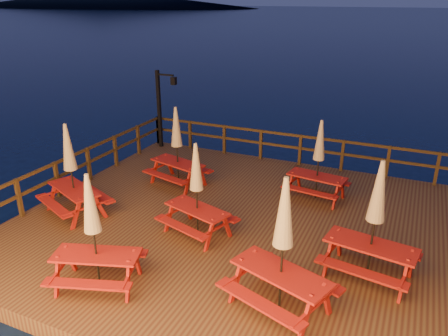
# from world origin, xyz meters

# --- Properties ---
(ground) EXTENTS (500.00, 500.00, 0.00)m
(ground) POSITION_xyz_m (0.00, 0.00, 0.00)
(ground) COLOR black
(ground) RESTS_ON ground
(deck) EXTENTS (12.00, 10.00, 0.40)m
(deck) POSITION_xyz_m (0.00, 0.00, 0.20)
(deck) COLOR #4B2818
(deck) RESTS_ON ground
(deck_piles) EXTENTS (11.44, 9.44, 1.40)m
(deck_piles) POSITION_xyz_m (0.00, 0.00, -0.30)
(deck_piles) COLOR #372511
(deck_piles) RESTS_ON ground
(railing) EXTENTS (11.80, 9.75, 1.10)m
(railing) POSITION_xyz_m (0.00, 1.78, 1.16)
(railing) COLOR #372511
(railing) RESTS_ON deck
(lamp_post) EXTENTS (0.85, 0.18, 3.00)m
(lamp_post) POSITION_xyz_m (-5.39, 4.55, 2.20)
(lamp_post) COLOR black
(lamp_post) RESTS_ON deck
(picnic_table_0) EXTENTS (2.22, 2.05, 2.56)m
(picnic_table_0) POSITION_xyz_m (-4.60, -1.35, 1.73)
(picnic_table_0) COLOR maroon
(picnic_table_0) RESTS_ON deck
(picnic_table_1) EXTENTS (2.11, 1.92, 2.49)m
(picnic_table_1) POSITION_xyz_m (-1.94, -3.64, 1.69)
(picnic_table_1) COLOR maroon
(picnic_table_1) RESTS_ON deck
(picnic_table_2) EXTENTS (2.06, 1.83, 2.50)m
(picnic_table_2) POSITION_xyz_m (-3.05, 1.57, 1.70)
(picnic_table_2) COLOR maroon
(picnic_table_2) RESTS_ON deck
(picnic_table_3) EXTENTS (2.07, 1.79, 2.65)m
(picnic_table_3) POSITION_xyz_m (3.08, -1.06, 1.78)
(picnic_table_3) COLOR maroon
(picnic_table_3) RESTS_ON deck
(picnic_table_4) EXTENTS (2.01, 1.82, 2.40)m
(picnic_table_4) POSITION_xyz_m (-1.05, -0.95, 1.65)
(picnic_table_4) COLOR maroon
(picnic_table_4) RESTS_ON deck
(picnic_table_5) EXTENTS (1.84, 1.59, 2.38)m
(picnic_table_5) POSITION_xyz_m (1.17, 2.35, 1.64)
(picnic_table_5) COLOR maroon
(picnic_table_5) RESTS_ON deck
(picnic_table_6) EXTENTS (2.31, 2.10, 2.73)m
(picnic_table_6) POSITION_xyz_m (1.68, -2.79, 1.82)
(picnic_table_6) COLOR maroon
(picnic_table_6) RESTS_ON deck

